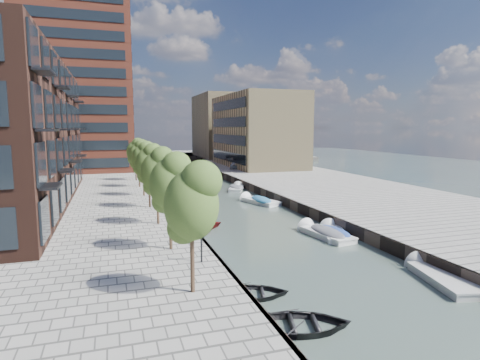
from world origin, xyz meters
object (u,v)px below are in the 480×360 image
tree_5 (139,153)px  motorboat_4 (237,188)px  motorboat_2 (437,277)px  motorboat_3 (258,201)px  sloop_3 (182,214)px  tree_1 (169,181)px  tree_2 (157,170)px  sloop_0 (299,330)px  sloop_4 (169,198)px  bridge (170,162)px  tree_3 (149,162)px  car (234,165)px  motorboat_1 (323,233)px  tree_0 (191,200)px  sloop_1 (250,296)px  tree_4 (143,157)px  tree_6 (135,150)px  motorboat_0 (333,233)px  sloop_2 (194,230)px

tree_5 → motorboat_4: 14.07m
motorboat_2 → motorboat_3: size_ratio=0.97×
tree_5 → sloop_3: 14.76m
tree_1 → sloop_3: (3.18, 14.60, -5.31)m
tree_2 → sloop_0: tree_2 is taller
sloop_4 → bridge: bearing=-1.8°
tree_3 → car: (18.47, 32.57, -3.69)m
sloop_0 → motorboat_1: bearing=-17.5°
tree_0 → sloop_3: size_ratio=1.27×
tree_2 → sloop_3: (3.18, 7.60, -5.31)m
sloop_1 → motorboat_2: size_ratio=0.73×
tree_4 → motorboat_2: size_ratio=1.07×
motorboat_1 → motorboat_4: (0.66, 25.12, -0.02)m
tree_6 → motorboat_0: bearing=-67.4°
tree_6 → sloop_3: 21.32m
sloop_0 → motorboat_3: 29.04m
tree_4 → motorboat_1: size_ratio=1.07×
tree_1 → motorboat_4: 31.37m
tree_2 → tree_0: bearing=-90.0°
sloop_1 → motorboat_0: (10.26, 9.08, 0.20)m
tree_1 → tree_2: size_ratio=1.00×
tree_2 → tree_1: bearing=-90.0°
sloop_4 → motorboat_2: 32.99m
tree_6 → sloop_1: bearing=-85.7°
tree_0 → tree_4: bearing=90.0°
sloop_1 → motorboat_0: 13.70m
motorboat_0 → tree_3: bearing=140.3°
sloop_0 → sloop_2: sloop_2 is taller
tree_2 → sloop_2: (3.10, 1.00, -5.31)m
tree_3 → tree_2: bearing=-90.0°
tree_3 → sloop_0: tree_3 is taller
tree_0 → motorboat_3: tree_0 is taller
car → sloop_3: bearing=-92.9°
sloop_2 → tree_4: bearing=4.1°
motorboat_2 → sloop_1: bearing=174.9°
motorboat_3 → motorboat_2: bearing=-86.4°
tree_1 → sloop_4: (3.15, 23.98, -5.31)m
tree_4 → motorboat_4: (13.11, 7.03, -5.11)m
tree_2 → sloop_4: (3.15, 16.98, -5.31)m
sloop_0 → tree_2: bearing=28.9°
tree_3 → motorboat_4: bearing=47.0°
tree_0 → motorboat_2: 14.99m
motorboat_2 → car: 53.93m
sloop_1 → bridge: bearing=10.7°
sloop_2 → car: car is taller
tree_0 → tree_6: same height
motorboat_1 → tree_2: bearing=161.8°
sloop_1 → tree_0: bearing=120.2°
tree_1 → car: (18.47, 46.57, -3.69)m
tree_4 → motorboat_2: tree_4 is taller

